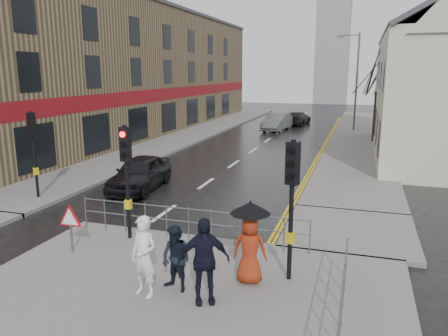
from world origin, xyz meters
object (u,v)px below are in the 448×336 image
Objects in this scene: car_parked at (140,173)px; car_mid at (277,122)px; pedestrian_a at (144,256)px; pedestrian_b at (176,259)px; pedestrian_with_umbrella at (250,238)px; pedestrian_d at (204,260)px.

car_parked is 21.06m from car_mid.
pedestrian_a is 0.73m from pedestrian_b.
pedestrian_b is 1.77m from pedestrian_with_umbrella.
pedestrian_b is 0.36× the size of car_parked.
car_mid is (-2.66, 29.44, -0.31)m from pedestrian_a.
pedestrian_b is at bearing 133.64° from pedestrian_d.
pedestrian_d reaches higher than car_parked.
pedestrian_with_umbrella is at bearing 46.98° from pedestrian_a.
pedestrian_with_umbrella reaches higher than car_parked.
car_mid is (2.00, 20.96, 0.02)m from car_parked.
car_parked is (-6.01, 8.35, -0.37)m from pedestrian_d.
pedestrian_with_umbrella is at bearing -51.68° from car_parked.
pedestrian_a is at bearing 159.39° from pedestrian_d.
pedestrian_b is 0.85m from pedestrian_d.
pedestrian_a is 0.96× the size of pedestrian_d.
pedestrian_b is 0.77× the size of pedestrian_with_umbrella.
pedestrian_d is at bearing -59.10° from car_parked.
pedestrian_a is at bearing -66.04° from car_parked.
pedestrian_with_umbrella reaches higher than car_mid.
pedestrian_b is 29.21m from car_mid.
pedestrian_b is at bearing -149.29° from pedestrian_with_umbrella.
car_mid is at bearing 114.32° from pedestrian_b.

